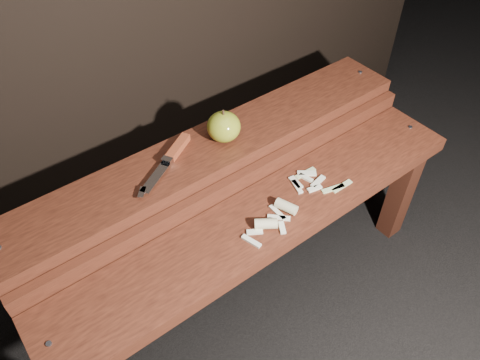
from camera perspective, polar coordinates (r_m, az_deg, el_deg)
ground at (r=1.53m, az=1.40°, el=-13.25°), size 60.00×60.00×0.00m
bench_front_tier at (r=1.21m, az=3.50°, el=-6.45°), size 1.20×0.20×0.42m
bench_rear_tier at (r=1.29m, az=-2.85°, el=1.52°), size 1.20×0.21×0.50m
apple at (r=1.22m, az=-2.00°, el=6.51°), size 0.09×0.09×0.09m
knife at (r=1.20m, az=-8.26°, el=3.05°), size 0.22×0.14×0.02m
apple_scraps at (r=1.17m, az=5.62°, el=-3.25°), size 0.35×0.14×0.03m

